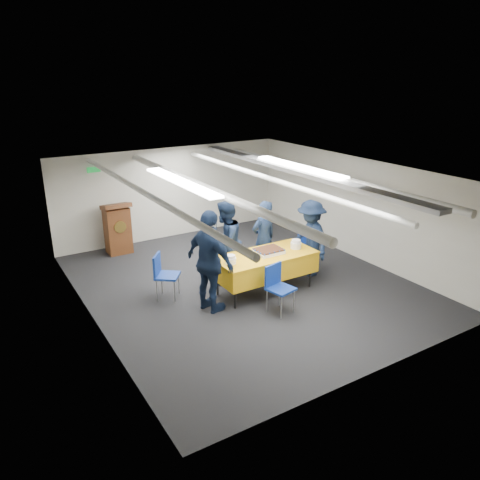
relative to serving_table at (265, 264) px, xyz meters
name	(u,v)px	position (x,y,z in m)	size (l,w,h in m)	color
ground	(244,284)	(-0.18, 0.48, -0.56)	(7.00, 7.00, 0.00)	black
room_shell	(237,192)	(-0.09, 0.88, 1.25)	(6.00, 7.00, 2.30)	beige
serving_table	(265,264)	(0.00, 0.00, 0.00)	(1.98, 0.90, 0.77)	black
sheet_cake	(269,251)	(0.09, 0.01, 0.26)	(0.53, 0.42, 0.09)	white
plate_stack_left	(231,260)	(-0.80, -0.05, 0.29)	(0.20, 0.20, 0.16)	white
plate_stack_right	(296,244)	(0.70, -0.05, 0.29)	(0.21, 0.21, 0.18)	white
podium	(118,228)	(-1.78, 3.52, 0.05)	(0.62, 0.53, 1.25)	brown
chair_near	(277,283)	(-0.27, -0.78, -0.03)	(0.50, 0.50, 0.87)	gray
chair_right	(302,244)	(1.38, 0.58, -0.03)	(0.50, 0.50, 0.87)	gray
chair_left	(163,272)	(-1.80, 0.77, -0.03)	(0.59, 0.59, 0.87)	gray
sailor_a	(264,238)	(0.42, 0.67, 0.25)	(0.59, 0.39, 1.61)	black
sailor_b	(225,243)	(-0.45, 0.75, 0.30)	(0.84, 0.65, 1.72)	black
sailor_c	(210,262)	(-1.27, -0.14, 0.38)	(1.10, 0.46, 1.87)	black
sailor_d	(310,238)	(1.25, 0.16, 0.25)	(1.05, 0.60, 1.62)	black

